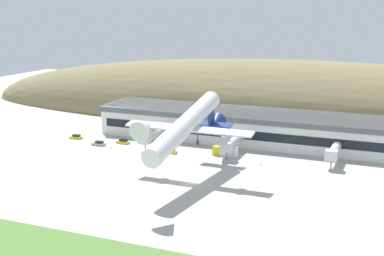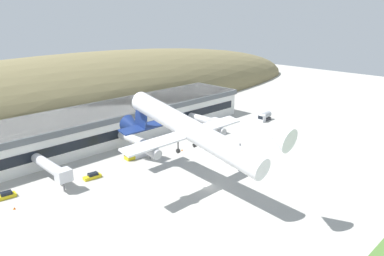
% 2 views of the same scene
% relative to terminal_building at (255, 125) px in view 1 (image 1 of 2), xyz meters
% --- Properties ---
extents(ground_plane, '(385.54, 385.54, 0.00)m').
position_rel_terminal_building_xyz_m(ground_plane, '(-3.05, -48.16, -5.67)').
color(ground_plane, '#ADAAA3').
extents(hill_backdrop, '(301.68, 57.70, 47.44)m').
position_rel_terminal_building_xyz_m(hill_backdrop, '(8.88, 40.53, -5.67)').
color(hill_backdrop, olive).
rests_on(hill_backdrop, ground_plane).
extents(terminal_building, '(107.92, 21.54, 10.02)m').
position_rel_terminal_building_xyz_m(terminal_building, '(0.00, 0.00, 0.00)').
color(terminal_building, white).
rests_on(terminal_building, ground_plane).
extents(jetway_0, '(3.38, 16.67, 5.43)m').
position_rel_terminal_building_xyz_m(jetway_0, '(-28.34, -19.40, -1.68)').
color(jetway_0, silver).
rests_on(jetway_0, ground_plane).
extents(jetway_1, '(3.38, 15.87, 5.43)m').
position_rel_terminal_building_xyz_m(jetway_1, '(-1.77, -18.99, -1.68)').
color(jetway_1, silver).
rests_on(jetway_1, ground_plane).
extents(jetway_2, '(3.38, 13.11, 5.43)m').
position_rel_terminal_building_xyz_m(jetway_2, '(28.16, -17.53, -1.68)').
color(jetway_2, silver).
rests_on(jetway_2, ground_plane).
extents(cargo_airplane, '(35.33, 51.68, 14.27)m').
position_rel_terminal_building_xyz_m(cargo_airplane, '(-5.95, -44.41, 8.55)').
color(cargo_airplane, silver).
extents(service_car_0, '(4.58, 2.20, 1.50)m').
position_rel_terminal_building_xyz_m(service_car_0, '(-39.59, -19.23, -5.05)').
color(service_car_0, gold).
rests_on(service_car_0, ground_plane).
extents(service_car_1, '(4.63, 2.02, 1.50)m').
position_rel_terminal_building_xyz_m(service_car_1, '(-45.59, -24.52, -5.05)').
color(service_car_1, '#999EA3').
rests_on(service_car_1, ground_plane).
extents(service_car_2, '(4.58, 2.04, 1.47)m').
position_rel_terminal_building_xyz_m(service_car_2, '(-20.22, -23.94, -5.06)').
color(service_car_2, gold).
rests_on(service_car_2, ground_plane).
extents(service_car_3, '(4.50, 1.94, 1.41)m').
position_rel_terminal_building_xyz_m(service_car_3, '(-57.85, -19.59, -5.09)').
color(service_car_3, gold).
rests_on(service_car_3, ground_plane).
extents(box_truck, '(7.75, 2.73, 3.15)m').
position_rel_terminal_building_xyz_m(box_truck, '(-3.37, -20.38, -4.16)').
color(box_truck, gold).
rests_on(box_truck, ground_plane).
extents(traffic_cone_0, '(0.52, 0.52, 0.58)m').
position_rel_terminal_building_xyz_m(traffic_cone_0, '(-40.13, -25.69, -5.39)').
color(traffic_cone_0, orange).
rests_on(traffic_cone_0, ground_plane).
extents(traffic_cone_1, '(0.52, 0.52, 0.58)m').
position_rel_terminal_building_xyz_m(traffic_cone_1, '(9.25, -25.70, -5.39)').
color(traffic_cone_1, orange).
rests_on(traffic_cone_1, ground_plane).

